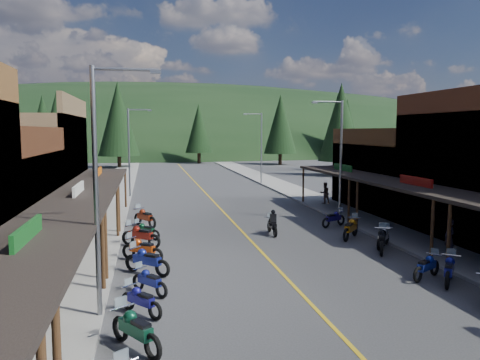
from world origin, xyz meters
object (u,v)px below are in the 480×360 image
pine_4 (280,124)px  pine_8 (7,131)px  bike_east_5 (449,269)px  rider_on_bike (272,224)px  bike_west_11 (145,216)px  pine_7 (5,125)px  bike_east_7 (382,239)px  bike_west_6 (149,280)px  bike_west_7 (147,259)px  bike_west_9 (141,234)px  streetlight_2 (339,155)px  pine_10 (58,126)px  pine_9 (347,128)px  streetlight_1 (131,148)px  bike_west_4 (136,328)px  bike_east_8 (383,236)px  bike_east_10 (334,218)px  pine_5 (338,122)px  pedestrian_east_b (325,193)px  pine_2 (118,119)px  bike_west_10 (145,230)px  bike_west_5 (141,299)px  shop_east_3 (405,177)px  streetlight_0 (101,181)px  pine_1 (43,124)px  streetlight_3 (260,145)px  pine_11 (341,122)px  bike_west_8 (142,248)px  bike_east_9 (351,227)px  pine_6 (410,129)px  bike_east_6 (427,265)px  pine_3 (199,128)px

pine_4 → pine_8: pine_4 is taller
bike_east_5 → rider_on_bike: size_ratio=1.08×
bike_west_11 → bike_east_5: bike_west_11 is taller
pine_7 → bike_east_7: pine_7 is taller
pine_4 → bike_east_7: 61.65m
bike_east_5 → bike_west_6: bearing=-145.8°
bike_west_7 → bike_west_9: (-0.31, 4.83, 0.02)m
streetlight_2 → pine_10: (-24.95, 42.00, 2.32)m
bike_west_7 → pine_9: bearing=8.0°
streetlight_1 → bike_west_4: 30.71m
bike_east_8 → bike_east_10: (-0.45, 5.46, -0.01)m
pine_5 → bike_west_11: size_ratio=6.01×
pedestrian_east_b → pine_2: bearing=-76.7°
bike_west_7 → bike_east_5: bearing=-66.4°
bike_west_6 → bike_west_10: bike_west_6 is taller
bike_west_6 → pine_10: bearing=64.9°
streetlight_2 → bike_west_6: streetlight_2 is taller
bike_west_5 → bike_west_9: (-0.11, 9.25, 0.12)m
shop_east_3 → pine_5: pine_5 is taller
bike_west_6 → streetlight_0: bearing=-163.5°
bike_west_4 → bike_east_8: bike_west_4 is taller
bike_east_10 → pedestrian_east_b: size_ratio=1.17×
pine_1 → bike_east_7: bearing=-66.9°
bike_west_5 → bike_east_7: size_ratio=0.83×
pine_9 → bike_west_7: size_ratio=4.73×
bike_west_7 → pine_4: bearing=19.5°
shop_east_3 → pedestrian_east_b: (-5.16, 3.21, -1.52)m
streetlight_3 → pine_11: size_ratio=0.65×
streetlight_3 → rider_on_bike: size_ratio=3.97×
pine_9 → bike_west_8: size_ratio=4.86×
bike_west_6 → pedestrian_east_b: pedestrian_east_b is taller
pine_8 → bike_east_7: 49.11m
bike_east_9 → streetlight_1: bearing=164.7°
streetlight_2 → pine_6: 68.30m
pine_10 → bike_west_7: size_ratio=5.08×
bike_east_9 → pine_9: bearing=107.8°
streetlight_1 → pine_2: pine_2 is taller
streetlight_3 → bike_east_6: size_ratio=4.03×
pine_8 → bike_west_7: pine_8 is taller
pine_1 → bike_west_11: size_ratio=5.37×
pedestrian_east_b → shop_east_3: bearing=138.3°
streetlight_1 → pine_4: size_ratio=0.64×
bike_west_5 → bike_west_10: size_ratio=1.02×
bike_west_8 → pine_1: bearing=51.9°
pine_3 → bike_west_7: size_ratio=4.81×
bike_west_4 → rider_on_bike: size_ratio=1.13×
streetlight_1 → pine_11: pine_11 is taller
bike_west_6 → rider_on_bike: bearing=13.0°
streetlight_2 → bike_west_8: 15.28m
bike_west_8 → bike_east_10: size_ratio=1.10×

